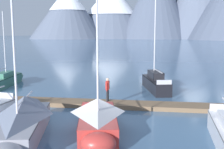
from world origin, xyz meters
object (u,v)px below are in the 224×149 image
Objects in this scene: sailboat_far_berth at (154,82)px; person_on_dock at (108,88)px; sailboat_nearest_berth at (7,79)px; sailboat_mid_dock_port at (22,121)px; sailboat_mid_dock_starboard at (98,118)px.

person_on_dock is at bearing -117.57° from sailboat_far_berth.
sailboat_far_berth reaches higher than sailboat_nearest_berth.
sailboat_far_berth is 5.63× the size of person_on_dock.
person_on_dock is (3.00, 7.20, 0.32)m from sailboat_mid_dock_port.
sailboat_far_berth is (2.76, 12.20, -0.14)m from sailboat_mid_dock_starboard.
sailboat_mid_dock_starboard is at bearing -45.59° from sailboat_nearest_berth.
sailboat_mid_dock_port reaches higher than sailboat_mid_dock_starboard.
person_on_dock is (-0.53, 5.90, 0.41)m from sailboat_mid_dock_starboard.
sailboat_mid_dock_starboard is (11.81, -12.06, 0.27)m from sailboat_nearest_berth.
sailboat_mid_dock_port is 7.81m from person_on_dock.
person_on_dock is (11.29, -6.15, 0.68)m from sailboat_nearest_berth.
sailboat_far_berth is at bearing 62.43° from person_on_dock.
sailboat_far_berth reaches higher than sailboat_mid_dock_starboard.
sailboat_mid_dock_port is 14.89m from sailboat_far_berth.
sailboat_mid_dock_starboard is 5.94m from person_on_dock.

